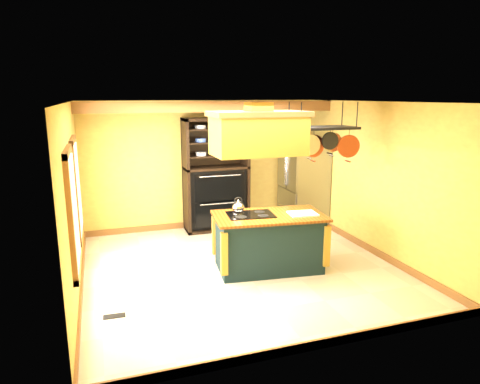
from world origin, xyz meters
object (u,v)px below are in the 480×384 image
hutch (216,187)px  refrigerator (303,184)px  kitchen_island (269,241)px  pot_rack (323,136)px  range_hood (258,132)px

hutch → refrigerator: bearing=-10.4°
kitchen_island → refrigerator: 2.67m
pot_rack → range_hood: bearing=180.0°
pot_rack → hutch: 2.94m
kitchen_island → range_hood: (-0.20, -0.00, 1.78)m
refrigerator → hutch: hutch is taller
range_hood → refrigerator: (1.85, 2.06, -1.34)m
pot_rack → hutch: (-1.15, 2.40, -1.26)m
kitchen_island → refrigerator: size_ratio=1.00×
kitchen_island → pot_rack: (0.92, -0.00, 1.70)m
kitchen_island → hutch: (-0.23, 2.40, 0.44)m
refrigerator → kitchen_island: bearing=-128.7°
range_hood → hutch: (-0.04, 2.40, -1.35)m
kitchen_island → refrigerator: (1.65, 2.06, 0.44)m
range_hood → pot_rack: 1.12m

